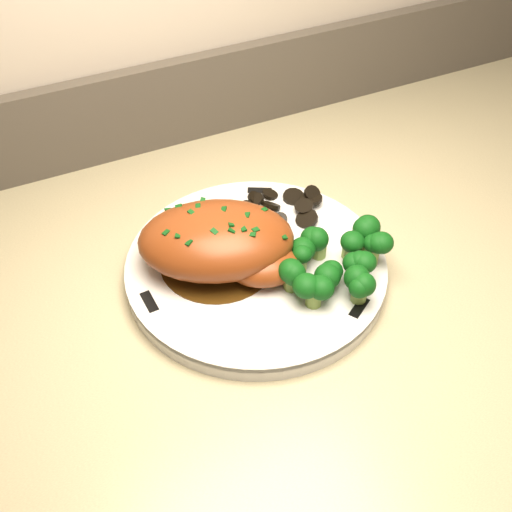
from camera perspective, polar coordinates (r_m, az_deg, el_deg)
name	(u,v)px	position (r m, az deg, el deg)	size (l,w,h in m)	color
counter	(512,375)	(1.30, 21.81, -9.83)	(2.20, 0.73, 1.07)	#503524
plate	(256,269)	(0.72, 0.00, -1.12)	(0.29, 0.29, 0.02)	silver
rim_accent_0	(260,191)	(0.80, 0.32, 5.82)	(0.03, 0.01, 0.00)	black
rim_accent_1	(149,302)	(0.68, -9.47, -4.05)	(0.03, 0.01, 0.00)	black
rim_accent_2	(359,308)	(0.67, 9.16, -4.55)	(0.03, 0.01, 0.00)	black
gravy_pool	(217,262)	(0.71, -3.44, -0.50)	(0.13, 0.13, 0.00)	#3E260B
chicken_breast	(222,243)	(0.69, -3.08, 1.16)	(0.20, 0.17, 0.07)	brown
mushroom_pile	(281,213)	(0.76, 2.22, 3.83)	(0.10, 0.08, 0.03)	black
broccoli_florets	(337,261)	(0.68, 7.19, -0.41)	(0.13, 0.10, 0.04)	olive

